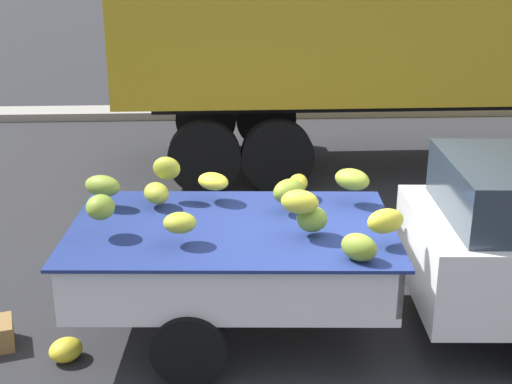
% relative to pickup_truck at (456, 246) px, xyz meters
% --- Properties ---
extents(ground, '(220.00, 220.00, 0.00)m').
position_rel_pickup_truck_xyz_m(ground, '(-1.06, 0.04, -0.89)').
color(ground, '#28282B').
extents(curb_strip, '(80.00, 0.80, 0.16)m').
position_rel_pickup_truck_xyz_m(curb_strip, '(-1.06, 8.98, -0.81)').
color(curb_strip, gray).
rests_on(curb_strip, ground).
extents(pickup_truck, '(5.30, 2.11, 1.70)m').
position_rel_pickup_truck_xyz_m(pickup_truck, '(0.00, 0.00, 0.00)').
color(pickup_truck, white).
rests_on(pickup_truck, ground).
extents(semi_trailer, '(12.02, 2.72, 3.95)m').
position_rel_pickup_truck_xyz_m(semi_trailer, '(2.20, 5.32, 1.65)').
color(semi_trailer, gold).
rests_on(semi_trailer, ground).
extents(fallen_banana_bunch_near_tailgate, '(0.41, 0.41, 0.20)m').
position_rel_pickup_truck_xyz_m(fallen_banana_bunch_near_tailgate, '(-3.56, -0.33, -0.79)').
color(fallen_banana_bunch_near_tailgate, yellow).
rests_on(fallen_banana_bunch_near_tailgate, ground).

